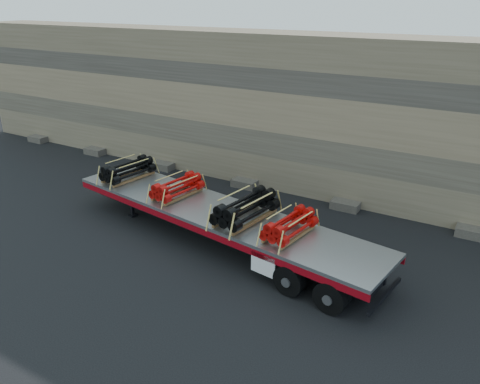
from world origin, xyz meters
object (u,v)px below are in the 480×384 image
object	(u,v)px
trailer	(217,226)
bundle_midfront	(177,188)
bundle_front	(128,170)
bundle_midrear	(246,209)
bundle_rear	(289,226)

from	to	relation	value
trailer	bundle_midfront	size ratio (longest dim) A/B	6.47
bundle_front	bundle_midrear	size ratio (longest dim) A/B	0.89
bundle_midfront	bundle_midrear	xyz separation A→B (m)	(3.32, -0.50, 0.07)
trailer	bundle_midrear	distance (m)	1.72
bundle_midfront	bundle_rear	world-z (taller)	bundle_midfront
bundle_midfront	bundle_rear	distance (m)	5.16
bundle_front	bundle_midrear	xyz separation A→B (m)	(6.25, -0.94, 0.05)
bundle_front	bundle_midfront	xyz separation A→B (m)	(2.93, -0.44, -0.03)
bundle_front	bundle_rear	xyz separation A→B (m)	(8.04, -1.21, -0.03)
bundle_front	trailer	bearing A→B (deg)	0.00
bundle_rear	bundle_midfront	bearing A→B (deg)	-180.00
bundle_midrear	bundle_rear	world-z (taller)	bundle_midrear
bundle_front	bundle_midfront	bearing A→B (deg)	-0.00
bundle_front	bundle_midfront	world-z (taller)	bundle_front
bundle_midfront	bundle_midrear	size ratio (longest dim) A/B	0.83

